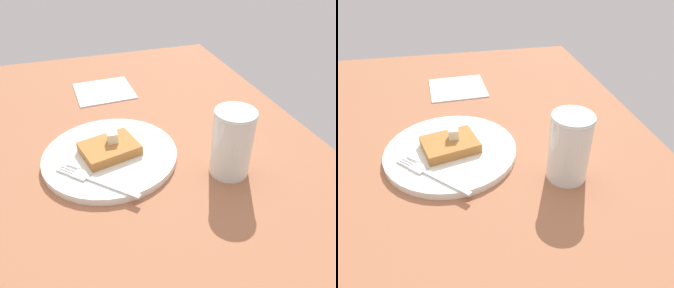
# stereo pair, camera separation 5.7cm
# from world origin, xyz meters

# --- Properties ---
(table_surface) EXTENTS (0.96, 0.96, 0.03)m
(table_surface) POSITION_xyz_m (0.00, 0.00, 0.01)
(table_surface) COLOR #9F6242
(table_surface) RESTS_ON ground
(plate) EXTENTS (0.24, 0.24, 0.01)m
(plate) POSITION_xyz_m (0.08, 0.07, 0.04)
(plate) COLOR white
(plate) RESTS_ON table_surface
(toast_slice_center) EXTENTS (0.10, 0.11, 0.02)m
(toast_slice_center) POSITION_xyz_m (0.08, 0.07, 0.05)
(toast_slice_center) COLOR #AD6D31
(toast_slice_center) RESTS_ON plate
(butter_pat_primary) EXTENTS (0.02, 0.02, 0.02)m
(butter_pat_primary) POSITION_xyz_m (0.07, 0.08, 0.07)
(butter_pat_primary) COLOR #F1EEC6
(butter_pat_primary) RESTS_ON toast_slice_center
(fork) EXTENTS (0.12, 0.12, 0.00)m
(fork) POSITION_xyz_m (0.14, 0.03, 0.04)
(fork) COLOR silver
(fork) RESTS_ON plate
(syrup_jar) EXTENTS (0.07, 0.07, 0.12)m
(syrup_jar) POSITION_xyz_m (0.18, 0.26, 0.09)
(syrup_jar) COLOR #552A11
(syrup_jar) RESTS_ON table_surface
(napkin) EXTENTS (0.14, 0.15, 0.00)m
(napkin) POSITION_xyz_m (-0.21, 0.10, 0.03)
(napkin) COLOR white
(napkin) RESTS_ON table_surface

